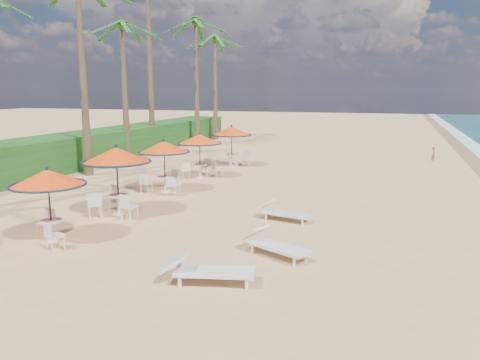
{
  "coord_description": "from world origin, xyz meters",
  "views": [
    {
      "loc": [
        3.7,
        -10.21,
        4.23
      ],
      "look_at": [
        -1.31,
        4.69,
        1.2
      ],
      "focal_mm": 35.0,
      "sensor_mm": 36.0,
      "label": 1
    }
  ],
  "objects_px": {
    "station_1": "(115,164)",
    "station_3": "(200,144)",
    "station_0": "(48,185)",
    "lounger_mid": "(273,244)",
    "station_4": "(233,135)",
    "lounger_far": "(282,211)",
    "lounger_near": "(205,269)",
    "station_2": "(164,153)"
  },
  "relations": [
    {
      "from": "station_2",
      "to": "lounger_mid",
      "type": "bearing_deg",
      "value": -44.08
    },
    {
      "from": "station_0",
      "to": "station_4",
      "type": "relative_size",
      "value": 0.92
    },
    {
      "from": "station_0",
      "to": "lounger_near",
      "type": "xyz_separation_m",
      "value": [
        5.25,
        -1.33,
        -1.31
      ]
    },
    {
      "from": "lounger_far",
      "to": "station_0",
      "type": "bearing_deg",
      "value": -131.7
    },
    {
      "from": "station_3",
      "to": "lounger_near",
      "type": "distance_m",
      "value": 12.94
    },
    {
      "from": "lounger_mid",
      "to": "station_4",
      "type": "bearing_deg",
      "value": 139.33
    },
    {
      "from": "station_3",
      "to": "lounger_near",
      "type": "relative_size",
      "value": 1.03
    },
    {
      "from": "station_0",
      "to": "station_2",
      "type": "height_order",
      "value": "station_2"
    },
    {
      "from": "station_1",
      "to": "station_3",
      "type": "distance_m",
      "value": 7.36
    },
    {
      "from": "station_3",
      "to": "lounger_far",
      "type": "height_order",
      "value": "station_3"
    },
    {
      "from": "station_1",
      "to": "lounger_far",
      "type": "xyz_separation_m",
      "value": [
        5.5,
        1.13,
        -1.48
      ]
    },
    {
      "from": "lounger_near",
      "to": "lounger_far",
      "type": "bearing_deg",
      "value": 72.13
    },
    {
      "from": "station_4",
      "to": "lounger_far",
      "type": "bearing_deg",
      "value": -62.3
    },
    {
      "from": "station_1",
      "to": "lounger_mid",
      "type": "height_order",
      "value": "station_1"
    },
    {
      "from": "station_0",
      "to": "station_3",
      "type": "height_order",
      "value": "station_3"
    },
    {
      "from": "station_0",
      "to": "lounger_near",
      "type": "bearing_deg",
      "value": -14.24
    },
    {
      "from": "station_2",
      "to": "lounger_near",
      "type": "xyz_separation_m",
      "value": [
        5.31,
        -8.3,
        -1.29
      ]
    },
    {
      "from": "station_0",
      "to": "station_1",
      "type": "height_order",
      "value": "station_1"
    },
    {
      "from": "station_4",
      "to": "lounger_far",
      "type": "relative_size",
      "value": 1.24
    },
    {
      "from": "lounger_mid",
      "to": "lounger_far",
      "type": "distance_m",
      "value": 3.38
    },
    {
      "from": "station_0",
      "to": "station_2",
      "type": "xyz_separation_m",
      "value": [
        -0.06,
        6.97,
        -0.02
      ]
    },
    {
      "from": "station_0",
      "to": "lounger_far",
      "type": "bearing_deg",
      "value": 36.8
    },
    {
      "from": "station_4",
      "to": "lounger_near",
      "type": "height_order",
      "value": "station_4"
    },
    {
      "from": "station_1",
      "to": "station_4",
      "type": "height_order",
      "value": "station_1"
    },
    {
      "from": "station_1",
      "to": "station_2",
      "type": "xyz_separation_m",
      "value": [
        -0.2,
        3.87,
        -0.15
      ]
    },
    {
      "from": "station_0",
      "to": "station_4",
      "type": "distance_m",
      "value": 14.18
    },
    {
      "from": "station_1",
      "to": "station_3",
      "type": "height_order",
      "value": "station_1"
    },
    {
      "from": "station_0",
      "to": "lounger_mid",
      "type": "distance_m",
      "value": 6.42
    },
    {
      "from": "station_1",
      "to": "lounger_near",
      "type": "relative_size",
      "value": 1.13
    },
    {
      "from": "station_2",
      "to": "station_3",
      "type": "bearing_deg",
      "value": 87.99
    },
    {
      "from": "station_3",
      "to": "lounger_far",
      "type": "xyz_separation_m",
      "value": [
        5.58,
        -6.23,
        -1.33
      ]
    },
    {
      "from": "station_1",
      "to": "lounger_mid",
      "type": "relative_size",
      "value": 1.2
    },
    {
      "from": "station_0",
      "to": "lounger_far",
      "type": "height_order",
      "value": "station_0"
    },
    {
      "from": "station_0",
      "to": "lounger_near",
      "type": "relative_size",
      "value": 1.0
    },
    {
      "from": "station_1",
      "to": "lounger_far",
      "type": "distance_m",
      "value": 5.81
    },
    {
      "from": "station_2",
      "to": "lounger_near",
      "type": "relative_size",
      "value": 1.03
    },
    {
      "from": "lounger_near",
      "to": "lounger_mid",
      "type": "height_order",
      "value": "lounger_near"
    },
    {
      "from": "station_4",
      "to": "lounger_near",
      "type": "relative_size",
      "value": 1.09
    },
    {
      "from": "lounger_near",
      "to": "station_1",
      "type": "bearing_deg",
      "value": 125.27
    },
    {
      "from": "station_0",
      "to": "lounger_mid",
      "type": "xyz_separation_m",
      "value": [
        6.21,
        0.89,
        -1.33
      ]
    },
    {
      "from": "station_3",
      "to": "lounger_near",
      "type": "xyz_separation_m",
      "value": [
        5.18,
        -11.79,
        -1.29
      ]
    },
    {
      "from": "station_1",
      "to": "station_4",
      "type": "distance_m",
      "value": 11.09
    }
  ]
}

